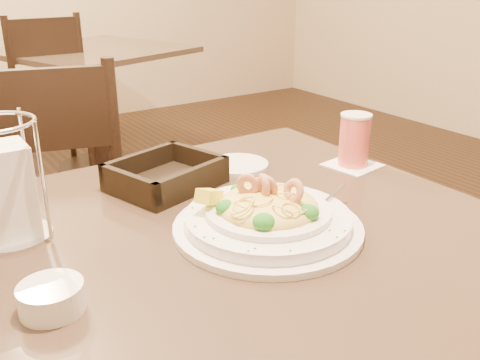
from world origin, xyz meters
TOP-DOWN VIEW (x-y plane):
  - main_table at (0.00, 0.00)m, footprint 0.90×0.90m
  - background_table at (0.53, 2.32)m, footprint 1.14×1.14m
  - dining_chair_near at (-0.12, 0.85)m, footprint 0.52×0.52m
  - dining_chair_far at (0.25, 2.34)m, footprint 0.42×0.42m
  - pasta_bowl at (0.02, -0.04)m, footprint 0.36×0.33m
  - drink_glass at (0.38, 0.11)m, footprint 0.12×0.12m
  - bread_basket at (-0.04, 0.24)m, footprint 0.25×0.22m
  - napkin_caddy at (-0.36, 0.18)m, footprint 0.13×0.13m
  - side_plate at (0.15, 0.26)m, footprint 0.18×0.18m
  - butter_ramekin at (-0.36, -0.06)m, footprint 0.10×0.10m

SIDE VIEW (x-z plane):
  - main_table at x=0.00m, z-range 0.13..0.86m
  - background_table at x=0.53m, z-range 0.13..0.86m
  - dining_chair_near at x=-0.12m, z-range 0.03..0.96m
  - dining_chair_far at x=0.25m, z-range 0.03..0.96m
  - side_plate at x=0.15m, z-range 0.72..0.73m
  - butter_ramekin at x=-0.36m, z-range 0.72..0.76m
  - bread_basket at x=-0.04m, z-range 0.71..0.77m
  - pasta_bowl at x=0.02m, z-range 0.70..0.81m
  - drink_glass at x=0.38m, z-range 0.72..0.85m
  - napkin_caddy at x=-0.36m, z-range 0.71..0.92m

